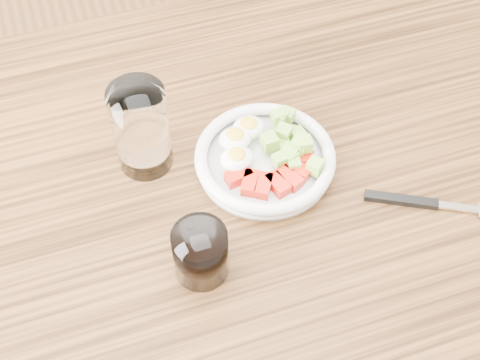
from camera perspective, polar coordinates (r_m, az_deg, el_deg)
name	(u,v)px	position (r m, az deg, el deg)	size (l,w,h in m)	color
dining_table	(248,234)	(1.02, 0.71, -4.66)	(1.50, 0.90, 0.77)	brown
bowl	(265,157)	(0.96, 2.12, 2.01)	(0.20, 0.20, 0.05)	silver
fork	(422,203)	(0.96, 15.27, -1.87)	(0.19, 0.11, 0.01)	black
water_glass	(141,129)	(0.94, -8.43, 4.34)	(0.08, 0.08, 0.14)	white
coffee_glass	(201,253)	(0.85, -3.39, -6.24)	(0.07, 0.07, 0.08)	white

